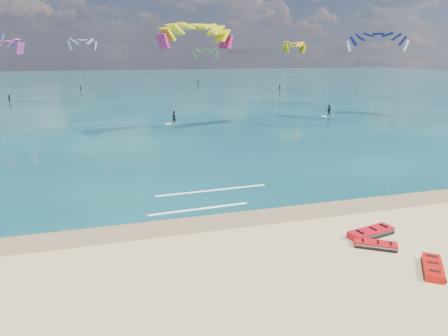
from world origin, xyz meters
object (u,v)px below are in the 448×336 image
at_px(packed_kite_mid, 375,248).
at_px(kitesurfer_far, 355,70).
at_px(packed_kite_left, 370,236).
at_px(packed_kite_right, 432,271).
at_px(kitesurfer_main, 185,70).

relative_size(packed_kite_mid, kitesurfer_far, 0.17).
xyz_separation_m(packed_kite_left, packed_kite_right, (0.49, -3.77, 0.00)).
distance_m(packed_kite_left, packed_kite_mid, 1.32).
relative_size(packed_kite_mid, kitesurfer_main, 0.16).
xyz_separation_m(packed_kite_left, kitesurfer_far, (20.74, 34.24, 6.88)).
xyz_separation_m(packed_kite_right, kitesurfer_main, (-4.22, 36.57, 7.15)).
distance_m(packed_kite_left, kitesurfer_far, 40.62).
distance_m(packed_kite_right, kitesurfer_main, 37.50).
xyz_separation_m(packed_kite_left, packed_kite_mid, (-0.57, -1.19, 0.00)).
bearing_deg(packed_kite_right, kitesurfer_far, 9.50).
distance_m(packed_kite_left, packed_kite_right, 3.80).
height_order(packed_kite_left, kitesurfer_far, kitesurfer_far).
height_order(packed_kite_left, packed_kite_right, packed_kite_left).
relative_size(packed_kite_right, kitesurfer_main, 0.17).
distance_m(packed_kite_left, kitesurfer_main, 33.77).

